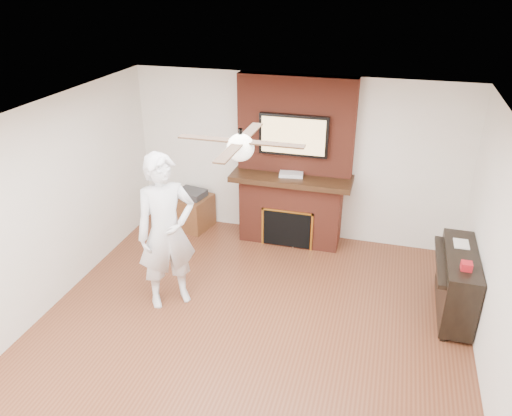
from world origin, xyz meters
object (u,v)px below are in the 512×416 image
(fireplace, at_px, (293,179))
(piano, at_px, (457,282))
(person, at_px, (166,232))
(side_table, at_px, (192,210))

(fireplace, distance_m, piano, 2.70)
(fireplace, height_order, person, fireplace)
(fireplace, bearing_deg, person, -118.83)
(side_table, bearing_deg, piano, -6.14)
(fireplace, relative_size, piano, 1.98)
(person, bearing_deg, side_table, 64.44)
(person, relative_size, side_table, 3.01)
(fireplace, bearing_deg, piano, -29.64)
(fireplace, relative_size, person, 1.27)
(person, bearing_deg, piano, -28.49)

